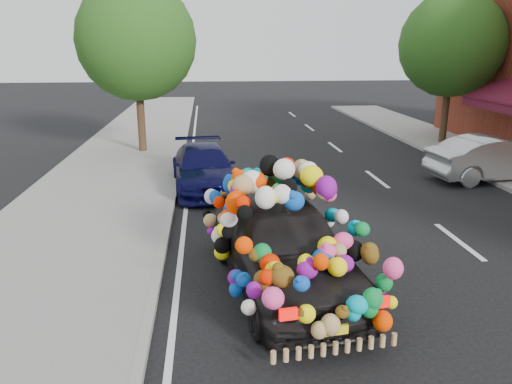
% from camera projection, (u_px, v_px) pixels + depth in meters
% --- Properties ---
extents(ground, '(100.00, 100.00, 0.00)m').
position_uv_depth(ground, '(284.00, 248.00, 9.81)').
color(ground, black).
rests_on(ground, ground).
extents(sidewalk, '(4.00, 60.00, 0.12)m').
position_uv_depth(sidewalk, '(58.00, 254.00, 9.38)').
color(sidewalk, gray).
rests_on(sidewalk, ground).
extents(kerb, '(0.15, 60.00, 0.13)m').
position_uv_depth(kerb, '(163.00, 250.00, 9.56)').
color(kerb, gray).
rests_on(kerb, ground).
extents(lane_markings, '(6.00, 50.00, 0.01)m').
position_uv_depth(lane_markings, '(458.00, 241.00, 10.15)').
color(lane_markings, silver).
rests_on(lane_markings, ground).
extents(tree_near_sidewalk, '(4.20, 4.20, 6.13)m').
position_uv_depth(tree_near_sidewalk, '(136.00, 41.00, 17.39)').
color(tree_near_sidewalk, '#332114').
rests_on(tree_near_sidewalk, ground).
extents(tree_far_b, '(4.00, 4.00, 5.90)m').
position_uv_depth(tree_far_b, '(452.00, 45.00, 19.04)').
color(tree_far_b, '#332114').
rests_on(tree_far_b, ground).
extents(plush_art_car, '(2.75, 4.83, 2.14)m').
position_uv_depth(plush_art_car, '(283.00, 223.00, 7.97)').
color(plush_art_car, black).
rests_on(plush_art_car, ground).
extents(navy_sedan, '(2.01, 4.19, 1.18)m').
position_uv_depth(navy_sedan, '(204.00, 168.00, 13.79)').
color(navy_sedan, black).
rests_on(navy_sedan, ground).
extents(silver_hatchback, '(4.09, 1.76, 1.31)m').
position_uv_depth(silver_hatchback, '(496.00, 159.00, 14.63)').
color(silver_hatchback, '#A5A8AC').
rests_on(silver_hatchback, ground).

